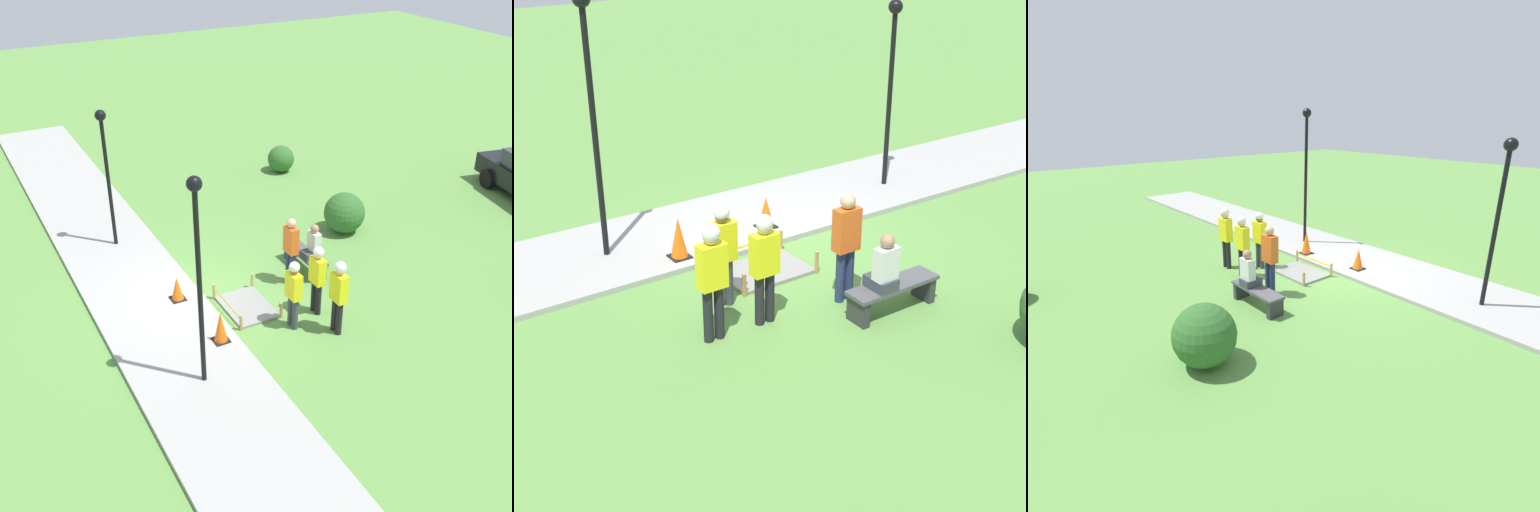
% 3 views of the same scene
% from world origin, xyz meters
% --- Properties ---
extents(ground_plane, '(60.00, 60.00, 0.00)m').
position_xyz_m(ground_plane, '(0.00, 0.00, 0.00)').
color(ground_plane, '#5B8E42').
extents(sidewalk, '(28.00, 2.57, 0.10)m').
position_xyz_m(sidewalk, '(0.00, -1.29, 0.05)').
color(sidewalk, '#9E9E99').
rests_on(sidewalk, ground_plane).
extents(wet_concrete_patch, '(1.47, 1.07, 0.39)m').
position_xyz_m(wet_concrete_patch, '(0.94, 0.73, 0.04)').
color(wet_concrete_patch, gray).
rests_on(wet_concrete_patch, ground_plane).
extents(traffic_cone_near_patch, '(0.34, 0.34, 0.59)m').
position_xyz_m(traffic_cone_near_patch, '(-0.02, -0.61, 0.39)').
color(traffic_cone_near_patch, black).
rests_on(traffic_cone_near_patch, sidewalk).
extents(traffic_cone_far_patch, '(0.34, 0.34, 0.73)m').
position_xyz_m(traffic_cone_far_patch, '(1.90, -0.39, 0.46)').
color(traffic_cone_far_patch, black).
rests_on(traffic_cone_far_patch, sidewalk).
extents(park_bench, '(1.52, 0.44, 0.47)m').
position_xyz_m(park_bench, '(0.06, 2.87, 0.32)').
color(park_bench, '#2D2D33').
rests_on(park_bench, ground_plane).
extents(person_seated_on_bench, '(0.36, 0.44, 0.89)m').
position_xyz_m(person_seated_on_bench, '(0.31, 2.92, 0.81)').
color(person_seated_on_bench, '#383D47').
rests_on(person_seated_on_bench, park_bench).
extents(worker_supervisor, '(0.40, 0.25, 1.72)m').
position_xyz_m(worker_supervisor, '(1.83, 2.06, 1.01)').
color(worker_supervisor, black).
rests_on(worker_supervisor, ground_plane).
extents(worker_assistant, '(0.40, 0.24, 1.67)m').
position_xyz_m(worker_assistant, '(2.06, 1.30, 0.98)').
color(worker_assistant, '#383D47').
rests_on(worker_assistant, ground_plane).
extents(worker_trainee, '(0.40, 0.26, 1.79)m').
position_xyz_m(worker_trainee, '(2.68, 2.05, 1.07)').
color(worker_trainee, black).
rests_on(worker_trainee, ground_plane).
extents(bystander_in_orange_shirt, '(0.40, 0.23, 1.76)m').
position_xyz_m(bystander_in_orange_shirt, '(0.44, 2.20, 1.00)').
color(bystander_in_orange_shirt, navy).
rests_on(bystander_in_orange_shirt, ground_plane).
extents(lamppost_near, '(0.28, 0.28, 4.34)m').
position_xyz_m(lamppost_near, '(2.87, -1.21, 2.90)').
color(lamppost_near, black).
rests_on(lamppost_near, sidewalk).
extents(lamppost_far, '(0.28, 0.28, 3.72)m').
position_xyz_m(lamppost_far, '(-3.34, -1.07, 2.55)').
color(lamppost_far, black).
rests_on(lamppost_far, sidewalk).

